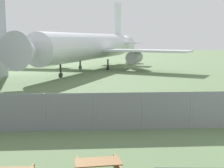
{
  "coord_description": "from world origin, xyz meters",
  "views": [
    {
      "loc": [
        -2.68,
        -5.24,
        4.75
      ],
      "look_at": [
        -1.43,
        13.52,
        2.0
      ],
      "focal_mm": 50.0,
      "sensor_mm": 36.0,
      "label": 1
    }
  ],
  "objects": [
    {
      "name": "perimeter_fence",
      "position": [
        0.0,
        10.52,
        0.99
      ],
      "size": [
        56.07,
        0.07,
        1.99
      ],
      "color": "gray",
      "rests_on": "ground"
    },
    {
      "name": "airplane",
      "position": [
        -2.69,
        42.18,
        3.51
      ],
      "size": [
        28.46,
        35.54,
        11.32
      ],
      "rotation": [
        0.0,
        0.0,
        -1.98
      ],
      "color": "silver",
      "rests_on": "ground"
    }
  ]
}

